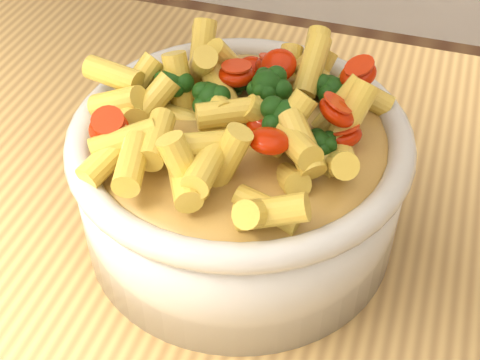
% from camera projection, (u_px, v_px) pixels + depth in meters
% --- Properties ---
extents(serving_bowl, '(0.25, 0.25, 0.11)m').
position_uv_depth(serving_bowl, '(240.00, 179.00, 0.51)').
color(serving_bowl, silver).
rests_on(serving_bowl, table).
extents(pasta_salad, '(0.20, 0.20, 0.04)m').
position_uv_depth(pasta_salad, '(240.00, 108.00, 0.47)').
color(pasta_salad, '#FFDF50').
rests_on(pasta_salad, serving_bowl).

